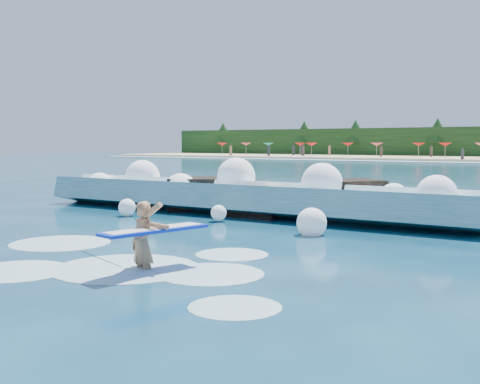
{
  "coord_description": "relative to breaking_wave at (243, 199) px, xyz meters",
  "views": [
    {
      "loc": [
        10.37,
        -11.12,
        2.5
      ],
      "look_at": [
        1.5,
        2.0,
        1.2
      ],
      "focal_mm": 45.0,
      "sensor_mm": 36.0,
      "label": 1
    }
  ],
  "objects": [
    {
      "name": "ground",
      "position": [
        1.36,
        -6.4,
        -0.51
      ],
      "size": [
        200.0,
        200.0,
        0.0
      ],
      "primitive_type": "plane",
      "color": "#082A40",
      "rests_on": "ground"
    },
    {
      "name": "breaking_wave",
      "position": [
        0.0,
        0.0,
        0.0
      ],
      "size": [
        16.83,
        2.67,
        1.45
      ],
      "color": "teal",
      "rests_on": "ground"
    },
    {
      "name": "rock_cluster",
      "position": [
        0.39,
        0.66,
        -0.03
      ],
      "size": [
        8.6,
        3.31,
        1.49
      ],
      "color": "black",
      "rests_on": "ground"
    },
    {
      "name": "surfer_with_board",
      "position": [
        3.76,
        -9.02,
        0.1
      ],
      "size": [
        1.11,
        2.87,
        1.65
      ],
      "color": "#A8754E",
      "rests_on": "ground"
    },
    {
      "name": "wave_spray",
      "position": [
        -0.22,
        -0.12,
        0.47
      ],
      "size": [
        14.96,
        4.74,
        2.04
      ],
      "color": "white",
      "rests_on": "ground"
    },
    {
      "name": "surf_foam",
      "position": [
        2.63,
        -8.74,
        -0.51
      ],
      "size": [
        8.92,
        5.73,
        0.15
      ],
      "color": "silver",
      "rests_on": "ground"
    }
  ]
}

